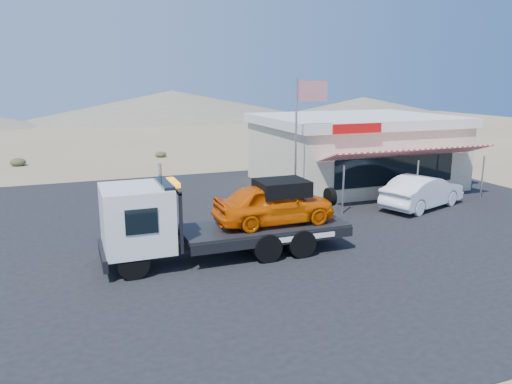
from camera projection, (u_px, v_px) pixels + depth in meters
ground at (227, 256)px, 17.23m from camera, size 120.00×120.00×0.00m
asphalt_lot at (251, 226)px, 20.65m from camera, size 32.00×24.00×0.02m
tow_truck at (221, 215)px, 16.82m from camera, size 8.30×2.46×2.78m
white_sedan at (423, 192)px, 23.37m from camera, size 4.99×3.14×1.55m
jerky_store at (354, 149)px, 28.60m from camera, size 10.40×9.97×3.90m
flagpole at (301, 129)px, 22.20m from camera, size 1.55×0.10×6.00m
distant_hills at (24, 111)px, 63.67m from camera, size 126.00×48.00×4.20m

